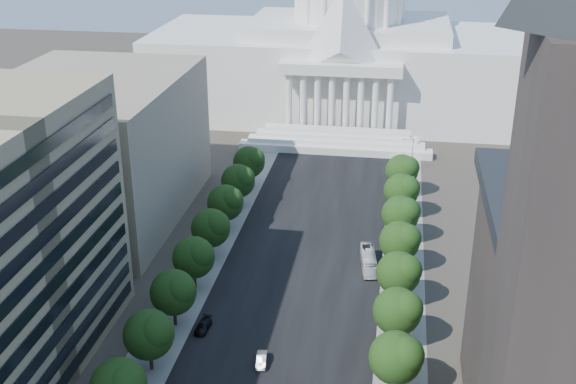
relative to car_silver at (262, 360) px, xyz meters
The scene contains 26 objects.
road_asphalt 38.26m from the car_silver, 87.13° to the left, with size 30.00×260.00×0.01m, color black.
sidewalk_left 41.86m from the car_silver, 114.10° to the left, with size 8.00×260.00×0.02m, color gray.
sidewalk_right 43.56m from the car_silver, 61.30° to the left, with size 8.00×260.00×0.02m, color gray.
capitol 134.50m from the car_silver, 89.18° to the left, with size 120.00×56.00×73.00m.
office_block_left_far 68.21m from the car_silver, 133.71° to the left, with size 38.00×52.00×30.00m, color gray.
tree_l_d 17.23m from the car_silver, 165.79° to the right, with size 7.79×7.60×9.97m.
tree_l_e 18.58m from the car_silver, 153.04° to the left, with size 7.79×7.60×9.97m.
tree_l_f 26.11m from the car_silver, 128.20° to the left, with size 7.79×7.60×9.97m.
tree_l_g 36.14m from the car_silver, 116.20° to the left, with size 7.79×7.60×9.97m.
tree_l_h 47.10m from the car_silver, 109.69° to the left, with size 7.79×7.60×9.97m.
tree_l_i 58.47m from the car_silver, 105.70° to the left, with size 7.79×7.60×9.97m.
tree_l_j 70.05m from the car_silver, 103.04° to the left, with size 7.79×7.60×9.97m.
tree_r_d 21.43m from the car_silver, 11.14° to the right, with size 7.79×7.60×9.97m.
tree_r_e 22.52m from the car_silver, 21.58° to the left, with size 7.79×7.60×9.97m.
tree_r_f 29.04m from the car_silver, 44.66° to the left, with size 7.79×7.60×9.97m.
tree_r_g 38.31m from the car_silver, 57.68° to the left, with size 7.79×7.60×9.97m.
tree_r_h 48.79m from the car_silver, 65.29° to the left, with size 7.79×7.60×9.97m.
tree_r_i 59.84m from the car_silver, 70.12° to the left, with size 7.79×7.60×9.97m.
tree_r_j 71.19m from the car_silver, 73.42° to the left, with size 7.79×7.60×9.97m.
streetlight_c 23.86m from the car_silver, 20.61° to the left, with size 2.61×0.44×9.00m.
streetlight_d 40.06m from the car_silver, 56.69° to the left, with size 2.61×0.44×9.00m.
streetlight_e 62.37m from the car_silver, 69.45° to the left, with size 2.61×0.44×9.00m.
streetlight_f 86.17m from the car_silver, 75.31° to the left, with size 2.61×0.44×9.00m.
car_silver is the anchor object (origin of this frame).
car_dark_b 13.39m from the car_silver, 146.23° to the left, with size 1.97×4.84×1.40m, color black.
city_bus 35.64m from the car_silver, 66.14° to the left, with size 2.52×10.76×3.00m, color silver.
Camera 1 is at (16.14, -36.83, 67.34)m, focal length 45.00 mm.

